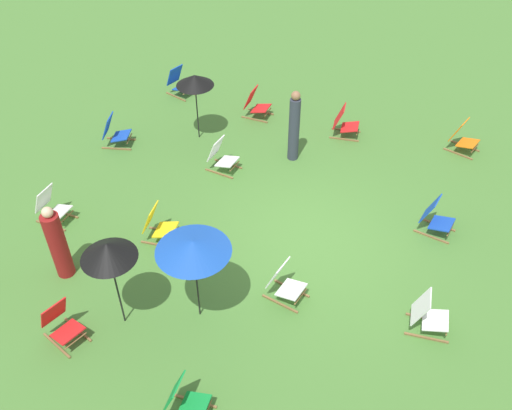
% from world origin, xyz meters
% --- Properties ---
extents(ground_plane, '(40.00, 40.00, 0.00)m').
position_xyz_m(ground_plane, '(0.00, 0.00, 0.00)').
color(ground_plane, '#477A33').
extents(deckchair_0, '(0.58, 0.82, 0.83)m').
position_xyz_m(deckchair_0, '(1.25, -2.33, 0.37)').
color(deckchair_0, olive).
rests_on(deckchair_0, ground).
extents(deckchair_1, '(0.68, 0.87, 0.83)m').
position_xyz_m(deckchair_1, '(-4.03, 3.11, 0.37)').
color(deckchair_1, olive).
rests_on(deckchair_1, ground).
extents(deckchair_2, '(0.49, 0.77, 0.83)m').
position_xyz_m(deckchair_2, '(3.94, 2.90, 0.37)').
color(deckchair_2, olive).
rests_on(deckchair_2, ground).
extents(deckchair_3, '(0.66, 0.86, 0.83)m').
position_xyz_m(deckchair_3, '(4.17, 5.39, 0.37)').
color(deckchair_3, olive).
rests_on(deckchair_3, ground).
extents(deckchair_4, '(0.54, 0.80, 0.83)m').
position_xyz_m(deckchair_4, '(1.43, 2.71, 0.37)').
color(deckchair_4, olive).
rests_on(deckchair_4, ground).
extents(deckchair_5, '(0.58, 0.82, 0.83)m').
position_xyz_m(deckchair_5, '(-1.36, -2.63, 0.37)').
color(deckchair_5, olive).
rests_on(deckchair_5, ground).
extents(deckchair_6, '(0.68, 0.87, 0.83)m').
position_xyz_m(deckchair_6, '(1.30, 5.62, 0.37)').
color(deckchair_6, olive).
rests_on(deckchair_6, ground).
extents(deckchair_7, '(0.66, 0.86, 0.83)m').
position_xyz_m(deckchair_7, '(4.50, -2.44, 0.37)').
color(deckchair_7, olive).
rests_on(deckchair_7, ground).
extents(deckchair_8, '(0.60, 0.83, 0.83)m').
position_xyz_m(deckchair_8, '(3.98, 0.44, 0.37)').
color(deckchair_8, olive).
rests_on(deckchair_8, ground).
extents(deckchair_10, '(0.55, 0.81, 0.83)m').
position_xyz_m(deckchair_10, '(-4.46, 0.48, 0.37)').
color(deckchair_10, olive).
rests_on(deckchair_10, ground).
extents(deckchair_12, '(0.48, 0.76, 0.83)m').
position_xyz_m(deckchair_12, '(-1.63, 5.24, 0.37)').
color(deckchair_12, olive).
rests_on(deckchair_12, ground).
extents(deckchair_13, '(0.59, 0.83, 0.83)m').
position_xyz_m(deckchair_13, '(-1.23, 2.86, 0.37)').
color(deckchair_13, olive).
rests_on(deckchair_13, ground).
extents(deckchair_14, '(0.59, 0.83, 0.83)m').
position_xyz_m(deckchair_14, '(-1.65, -0.07, 0.37)').
color(deckchair_14, olive).
rests_on(deckchair_14, ground).
extents(umbrella_0, '(0.93, 0.93, 1.96)m').
position_xyz_m(umbrella_0, '(-3.32, 2.35, 1.79)').
color(umbrella_0, black).
rests_on(umbrella_0, ground).
extents(umbrella_1, '(0.92, 0.92, 1.77)m').
position_xyz_m(umbrella_1, '(2.42, 3.84, 1.63)').
color(umbrella_1, black).
rests_on(umbrella_1, ground).
extents(umbrella_2, '(1.27, 1.27, 1.86)m').
position_xyz_m(umbrella_2, '(-2.65, 1.17, 1.75)').
color(umbrella_2, black).
rests_on(umbrella_2, ground).
extents(person_0, '(0.46, 0.46, 1.68)m').
position_xyz_m(person_0, '(-2.79, 4.04, 0.78)').
color(person_0, maroon).
rests_on(person_0, ground).
extents(person_1, '(0.36, 0.36, 1.85)m').
position_xyz_m(person_1, '(2.52, 1.30, 0.90)').
color(person_1, '#333847').
rests_on(person_1, ground).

